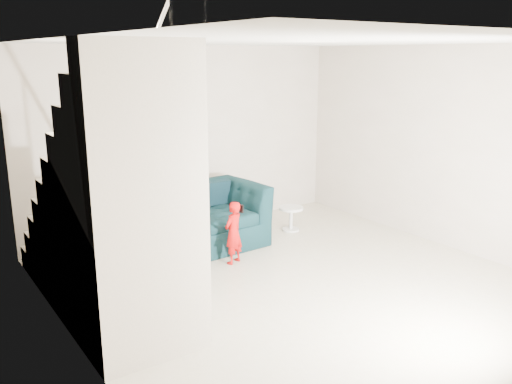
# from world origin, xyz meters

# --- Properties ---
(floor) EXTENTS (5.50, 5.50, 0.00)m
(floor) POSITION_xyz_m (0.00, 0.00, 0.00)
(floor) COLOR tan
(floor) RESTS_ON ground
(ceiling) EXTENTS (5.50, 5.50, 0.00)m
(ceiling) POSITION_xyz_m (0.00, 0.00, 2.70)
(ceiling) COLOR silver
(ceiling) RESTS_ON back_wall
(back_wall) EXTENTS (5.00, 0.00, 5.00)m
(back_wall) POSITION_xyz_m (0.00, 2.75, 1.35)
(back_wall) COLOR #A69887
(back_wall) RESTS_ON floor
(left_wall) EXTENTS (0.00, 5.50, 5.50)m
(left_wall) POSITION_xyz_m (-2.50, 0.00, 1.35)
(left_wall) COLOR #A69887
(left_wall) RESTS_ON floor
(right_wall) EXTENTS (0.00, 5.50, 5.50)m
(right_wall) POSITION_xyz_m (2.50, 0.00, 1.35)
(right_wall) COLOR #A69887
(right_wall) RESTS_ON floor
(armchair) EXTENTS (1.32, 1.17, 0.83)m
(armchair) POSITION_xyz_m (-0.10, 1.87, 0.41)
(armchair) COLOR black
(armchair) RESTS_ON floor
(toddler) EXTENTS (0.34, 0.29, 0.80)m
(toddler) POSITION_xyz_m (-0.26, 1.11, 0.40)
(toddler) COLOR #94040B
(toddler) RESTS_ON floor
(side_table) EXTENTS (0.37, 0.37, 0.37)m
(side_table) POSITION_xyz_m (1.15, 1.73, 0.25)
(side_table) COLOR silver
(side_table) RESTS_ON floor
(staircase) EXTENTS (1.02, 3.03, 3.62)m
(staircase) POSITION_xyz_m (-2.00, 0.55, 0.95)
(staircase) COLOR #ADA089
(staircase) RESTS_ON floor
(cushion) EXTENTS (0.37, 0.18, 0.37)m
(cushion) POSITION_xyz_m (0.12, 2.14, 0.65)
(cushion) COLOR black
(cushion) RESTS_ON armchair
(throw) EXTENTS (0.05, 0.48, 0.54)m
(throw) POSITION_xyz_m (-0.68, 1.92, 0.52)
(throw) COLOR black
(throw) RESTS_ON armchair
(phone) EXTENTS (0.04, 0.05, 0.10)m
(phone) POSITION_xyz_m (-0.14, 1.09, 0.70)
(phone) COLOR black
(phone) RESTS_ON toddler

